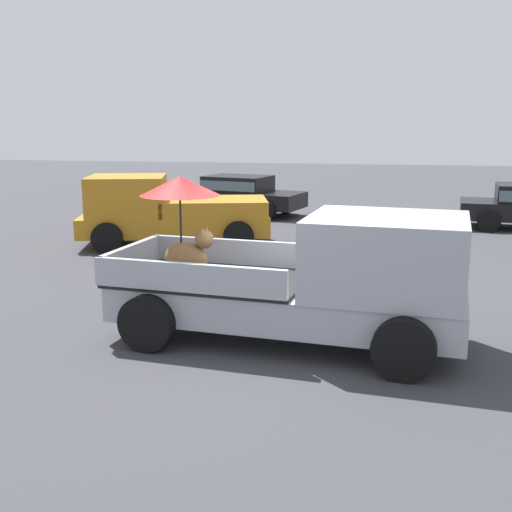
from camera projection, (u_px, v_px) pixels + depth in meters
The scene contains 4 objects.
ground_plane at pixel (286, 340), 9.31m from camera, with size 80.00×80.00×0.00m, color #38383D.
pickup_truck_main at pixel (315, 278), 8.99m from camera, with size 5.23×2.72×2.37m.
pickup_truck_red at pixel (167, 212), 16.29m from camera, with size 5.10×3.09×1.80m.
parked_sedan_near at pixel (240, 193), 21.79m from camera, with size 4.60×2.78×1.33m.
Camera 1 is at (1.20, -8.78, 3.15)m, focal length 44.42 mm.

